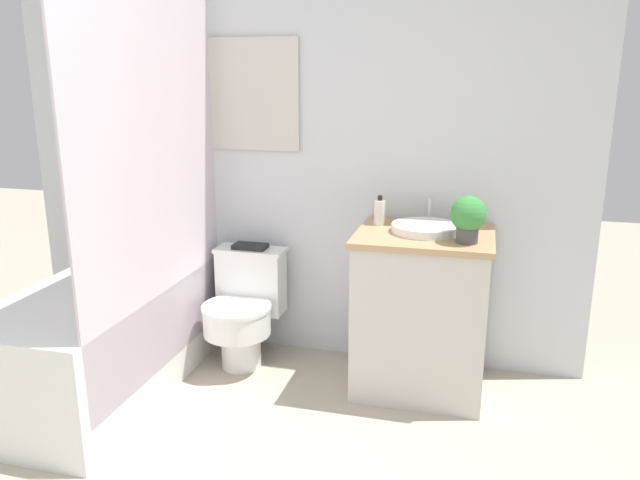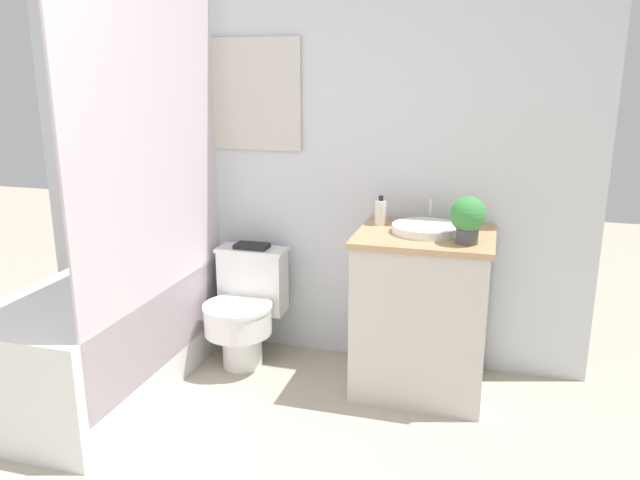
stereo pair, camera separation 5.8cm
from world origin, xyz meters
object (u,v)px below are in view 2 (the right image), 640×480
toilet (245,307)px  book_on_tank (252,246)px  sink (426,228)px  potted_plant (468,218)px  soap_bottle (381,212)px

toilet → book_on_tank: book_on_tank is taller
toilet → sink: bearing=-1.0°
toilet → potted_plant: bearing=-7.9°
potted_plant → book_on_tank: potted_plant is taller
toilet → potted_plant: 1.33m
soap_bottle → potted_plant: potted_plant is taller
sink → book_on_tank: 1.00m
toilet → book_on_tank: size_ratio=3.36×
toilet → soap_bottle: size_ratio=4.15×
soap_bottle → potted_plant: bearing=-28.7°
potted_plant → sink: bearing=144.2°
soap_bottle → book_on_tank: (-0.73, 0.04, -0.25)m
sink → book_on_tank: sink is taller
sink → potted_plant: (0.20, -0.14, 0.10)m
book_on_tank → sink: bearing=-8.2°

